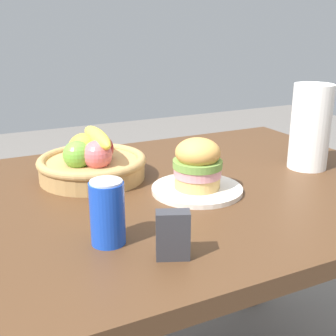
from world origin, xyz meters
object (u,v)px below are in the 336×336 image
soda_can (107,213)px  paper_towel_roll (310,127)px  plate (197,189)px  sandwich (198,164)px  napkin_holder (173,235)px  fruit_basket (92,161)px

soda_can → paper_towel_roll: paper_towel_roll is taller
plate → sandwich: bearing=-90.0°
plate → napkin_holder: 0.33m
fruit_basket → paper_towel_roll: size_ratio=1.21×
plate → paper_towel_roll: paper_towel_roll is taller
napkin_holder → sandwich: bearing=75.6°
soda_can → fruit_basket: bearing=77.7°
paper_towel_roll → napkin_holder: bearing=-153.5°
plate → napkin_holder: (-0.20, -0.26, 0.04)m
soda_can → paper_towel_roll: 0.69m
plate → fruit_basket: (-0.20, 0.21, 0.04)m
plate → paper_towel_roll: size_ratio=0.94×
soda_can → fruit_basket: 0.38m
sandwich → soda_can: (-0.28, -0.16, -0.01)m
plate → soda_can: 0.33m
soda_can → paper_towel_roll: (0.66, 0.18, 0.06)m
soda_can → fruit_basket: size_ratio=0.43×
fruit_basket → soda_can: bearing=-102.3°
soda_can → paper_towel_roll: bearing=15.5°
plate → sandwich: sandwich is taller
sandwich → paper_towel_roll: 0.38m
soda_can → napkin_holder: bearing=-51.2°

